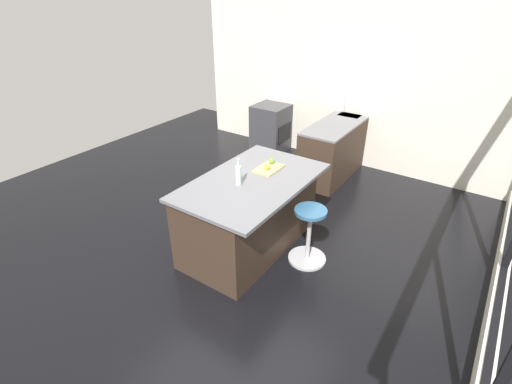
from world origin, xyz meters
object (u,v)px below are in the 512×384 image
Objects in this scene: oven_range at (271,128)px; cutting_board at (269,169)px; stool_by_window at (309,237)px; apple_yellow at (267,167)px; apple_green at (272,161)px; kitchen_island at (249,213)px; water_bottle at (238,175)px.

oven_range is 2.85m from cutting_board.
stool_by_window is 1.91× the size of cutting_board.
apple_green is at bearing -165.09° from apple_yellow.
kitchen_island is at bearing -11.10° from apple_yellow.
cutting_board is 0.07m from apple_yellow.
stool_by_window is at bearing 39.78° from oven_range.
kitchen_island is 0.57m from cutting_board.
cutting_board reaches higher than stool_by_window.
apple_green is (2.26, 1.43, 0.54)m from oven_range.
apple_yellow is (2.43, 1.48, 0.54)m from oven_range.
cutting_board is at bearing 31.68° from oven_range.
apple_green is 0.18m from apple_yellow.
apple_green is 0.23× the size of water_bottle.
oven_range is 2.90m from apple_yellow.
kitchen_island reaches higher than oven_range.
apple_green reaches higher than cutting_board.
apple_yellow is at bearing 8.90° from cutting_board.
apple_yellow is at bearing 14.91° from apple_green.
water_bottle reaches higher than cutting_board.
stool_by_window is 0.94m from apple_yellow.
stool_by_window is (2.58, 2.15, -0.11)m from oven_range.
apple_yellow is 0.47m from water_bottle.
apple_green reaches higher than kitchen_island.
apple_green is (-0.46, 0.01, 0.51)m from kitchen_island.
cutting_board reaches higher than kitchen_island.
apple_green is at bearing 178.61° from kitchen_island.
apple_green is at bearing 177.54° from water_bottle.
cutting_board is (2.39, 1.47, 0.49)m from oven_range.
kitchen_island is at bearing -78.78° from stool_by_window.
cutting_board is at bearing 172.71° from water_bottle.
water_bottle reaches higher than stool_by_window.
apple_green reaches higher than apple_yellow.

